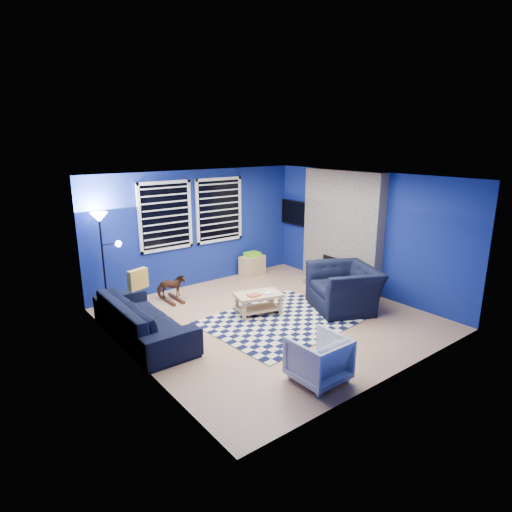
{
  "coord_description": "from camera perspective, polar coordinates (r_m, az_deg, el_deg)",
  "views": [
    {
      "loc": [
        -4.55,
        -5.46,
        3.1
      ],
      "look_at": [
        -0.1,
        0.3,
        1.12
      ],
      "focal_mm": 30.0,
      "sensor_mm": 36.0,
      "label": 1
    }
  ],
  "objects": [
    {
      "name": "tv",
      "position": [
        10.37,
        5.4,
        5.72
      ],
      "size": [
        0.07,
        1.0,
        0.58
      ],
      "color": "black",
      "rests_on": "wall_right"
    },
    {
      "name": "cabinet",
      "position": [
        10.09,
        -0.51,
        -1.21
      ],
      "size": [
        0.62,
        0.47,
        0.56
      ],
      "rotation": [
        0.0,
        0.0,
        0.2
      ],
      "color": "#DCBD7C",
      "rests_on": "floor"
    },
    {
      "name": "throw_pillow",
      "position": [
        7.46,
        -15.48,
        -3.01
      ],
      "size": [
        0.37,
        0.2,
        0.34
      ],
      "primitive_type": "cube",
      "rotation": [
        0.0,
        0.0,
        0.28
      ],
      "color": "gold",
      "rests_on": "sofa"
    },
    {
      "name": "rocking_horse",
      "position": [
        8.63,
        -11.23,
        -4.02
      ],
      "size": [
        0.43,
        0.6,
        0.46
      ],
      "primitive_type": "imported",
      "rotation": [
        0.0,
        0.0,
        1.21
      ],
      "color": "#442215",
      "rests_on": "floor"
    },
    {
      "name": "armchair_bent",
      "position": [
        5.85,
        8.31,
        -13.41
      ],
      "size": [
        0.68,
        0.7,
        0.63
      ],
      "primitive_type": "imported",
      "rotation": [
        0.0,
        0.0,
        3.14
      ],
      "color": "gray",
      "rests_on": "floor"
    },
    {
      "name": "wall_left",
      "position": [
        6.12,
        -16.32,
        -3.02
      ],
      "size": [
        0.0,
        5.0,
        5.0
      ],
      "primitive_type": "plane",
      "rotation": [
        1.57,
        0.0,
        1.57
      ],
      "color": "navy",
      "rests_on": "floor"
    },
    {
      "name": "sofa",
      "position": [
        7.16,
        -14.81,
        -8.04
      ],
      "size": [
        2.3,
        0.92,
        0.67
      ],
      "primitive_type": "imported",
      "rotation": [
        0.0,
        0.0,
        1.56
      ],
      "color": "black",
      "rests_on": "floor"
    },
    {
      "name": "window_left",
      "position": [
        8.92,
        -11.96,
        5.2
      ],
      "size": [
        1.17,
        0.06,
        1.42
      ],
      "color": "black",
      "rests_on": "wall_back"
    },
    {
      "name": "coffee_table",
      "position": [
        7.84,
        0.34,
        -5.79
      ],
      "size": [
        0.94,
        0.69,
        0.42
      ],
      "rotation": [
        0.0,
        0.0,
        -0.27
      ],
      "color": "#DCBD7C",
      "rests_on": "rug"
    },
    {
      "name": "rug",
      "position": [
        7.67,
        3.32,
        -8.6
      ],
      "size": [
        2.66,
        2.2,
        0.02
      ],
      "primitive_type": "cube",
      "rotation": [
        0.0,
        0.0,
        0.08
      ],
      "color": "black",
      "rests_on": "floor"
    },
    {
      "name": "wall_right",
      "position": [
        9.11,
        14.23,
        3.03
      ],
      "size": [
        0.0,
        5.0,
        5.0
      ],
      "primitive_type": "plane",
      "rotation": [
        1.57,
        0.0,
        -1.57
      ],
      "color": "navy",
      "rests_on": "floor"
    },
    {
      "name": "wall_back",
      "position": [
        9.36,
        -7.81,
        3.67
      ],
      "size": [
        5.0,
        0.0,
        5.0
      ],
      "primitive_type": "plane",
      "rotation": [
        1.57,
        0.0,
        0.0
      ],
      "color": "navy",
      "rests_on": "floor"
    },
    {
      "name": "armchair_big",
      "position": [
        8.23,
        11.64,
        -4.2
      ],
      "size": [
        1.6,
        1.52,
        0.82
      ],
      "primitive_type": "imported",
      "rotation": [
        0.0,
        0.0,
        -1.99
      ],
      "color": "black",
      "rests_on": "floor"
    },
    {
      "name": "window_right",
      "position": [
        9.54,
        -4.9,
        6.12
      ],
      "size": [
        1.17,
        0.06,
        1.42
      ],
      "color": "black",
      "rests_on": "wall_back"
    },
    {
      "name": "fireplace",
      "position": [
        9.33,
        11.27,
        3.14
      ],
      "size": [
        0.65,
        2.0,
        2.5
      ],
      "color": "gray",
      "rests_on": "floor"
    },
    {
      "name": "ceiling",
      "position": [
        7.14,
        2.12,
        10.38
      ],
      "size": [
        5.0,
        5.0,
        0.0
      ],
      "primitive_type": "plane",
      "rotation": [
        3.14,
        0.0,
        0.0
      ],
      "color": "white",
      "rests_on": "wall_back"
    },
    {
      "name": "floor_lamp",
      "position": [
        8.24,
        -19.9,
        3.2
      ],
      "size": [
        0.5,
        0.31,
        1.85
      ],
      "color": "black",
      "rests_on": "floor"
    },
    {
      "name": "floor",
      "position": [
        7.76,
        1.94,
        -8.35
      ],
      "size": [
        5.0,
        5.0,
        0.0
      ],
      "primitive_type": "plane",
      "color": "tan",
      "rests_on": "ground"
    }
  ]
}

